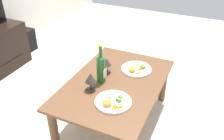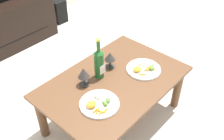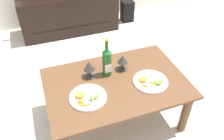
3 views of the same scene
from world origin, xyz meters
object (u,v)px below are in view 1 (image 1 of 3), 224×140
(dining_table, at_px, (115,89))
(dinner_plate_left, at_px, (113,101))
(floor_speaker, at_px, (28,40))
(goblet_left, at_px, (91,79))
(wine_bottle, at_px, (101,67))
(goblet_right, at_px, (107,63))
(dinner_plate_right, at_px, (136,69))

(dining_table, xyz_separation_m, dinner_plate_left, (-0.26, -0.09, 0.09))
(floor_speaker, height_order, goblet_left, goblet_left)
(dining_table, xyz_separation_m, wine_bottle, (-0.03, 0.12, 0.21))
(goblet_left, bearing_deg, goblet_right, 0.00)
(dinner_plate_left, bearing_deg, wine_bottle, 43.18)
(dining_table, bearing_deg, dinner_plate_right, -20.19)
(dining_table, height_order, goblet_left, goblet_left)
(wine_bottle, bearing_deg, dining_table, -73.24)
(wine_bottle, distance_m, dinner_plate_right, 0.38)
(goblet_right, bearing_deg, dinner_plate_left, -148.18)
(floor_speaker, relative_size, wine_bottle, 0.91)
(floor_speaker, xyz_separation_m, dinner_plate_left, (-1.07, -1.79, 0.29))
(wine_bottle, height_order, dinner_plate_right, wine_bottle)
(goblet_right, height_order, dinner_plate_right, goblet_right)
(dining_table, distance_m, goblet_right, 0.24)
(wine_bottle, relative_size, dinner_plate_left, 1.22)
(wine_bottle, height_order, goblet_left, wine_bottle)
(wine_bottle, xyz_separation_m, dinner_plate_left, (-0.22, -0.21, -0.12))
(goblet_left, height_order, dinner_plate_right, goblet_left)
(goblet_right, distance_m, dinner_plate_right, 0.28)
(goblet_right, height_order, dinner_plate_left, goblet_right)
(floor_speaker, bearing_deg, goblet_left, -120.23)
(floor_speaker, distance_m, goblet_left, 1.89)
(floor_speaker, xyz_separation_m, dinner_plate_right, (-0.56, -1.79, 0.29))
(dinner_plate_right, bearing_deg, goblet_left, 152.23)
(goblet_right, xyz_separation_m, dinner_plate_left, (-0.36, -0.23, -0.08))
(goblet_left, bearing_deg, floor_speaker, 57.64)
(goblet_right, distance_m, dinner_plate_left, 0.44)
(floor_speaker, height_order, goblet_right, goblet_right)
(goblet_left, relative_size, dinner_plate_left, 0.55)
(dining_table, height_order, dinner_plate_left, dinner_plate_left)
(wine_bottle, distance_m, goblet_right, 0.15)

